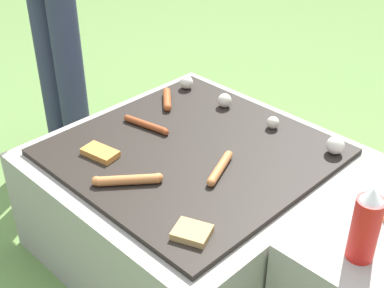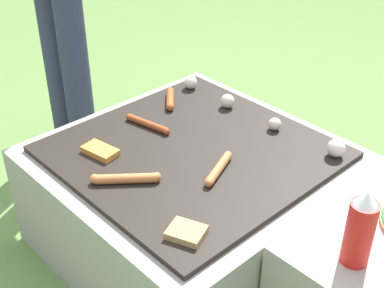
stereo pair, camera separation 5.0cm
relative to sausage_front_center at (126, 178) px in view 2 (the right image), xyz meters
The scene contains 10 objects.
ground_plane 0.49m from the sausage_front_center, 89.11° to the left, with size 14.00×14.00×0.00m, color #608442.
grill 0.34m from the sausage_front_center, 89.11° to the left, with size 0.87×0.87×0.40m.
sausage_front_center is the anchor object (origin of this frame).
sausage_back_center 0.32m from the sausage_front_center, 129.27° to the left, with size 0.19×0.06×0.02m.
sausage_back_right 0.28m from the sausage_front_center, 57.16° to the left, with size 0.09×0.17×0.03m.
sausage_mid_right 0.51m from the sausage_front_center, 124.08° to the left, with size 0.12×0.11×0.03m.
bread_slice_right 0.29m from the sausage_front_center, ahead, with size 0.11×0.11×0.02m.
bread_slice_left 0.18m from the sausage_front_center, 169.35° to the left, with size 0.12×0.08×0.02m.
mushroom_row 0.55m from the sausage_front_center, 86.89° to the left, with size 0.71×0.07×0.06m.
condiment_bottle 0.67m from the sausage_front_center, 18.32° to the left, with size 0.07×0.07×0.21m.
Camera 2 is at (1.04, -0.98, 1.33)m, focal length 50.00 mm.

